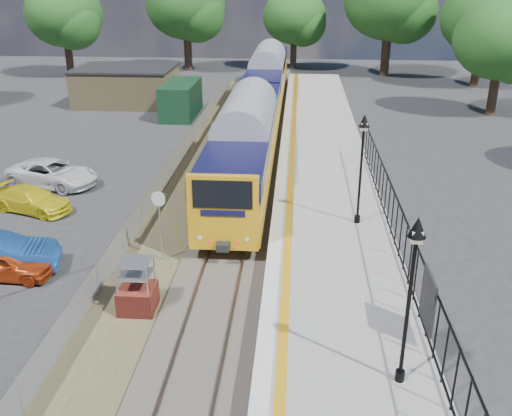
# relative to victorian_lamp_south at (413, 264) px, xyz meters

# --- Properties ---
(ground) EXTENTS (120.00, 120.00, 0.00)m
(ground) POSITION_rel_victorian_lamp_south_xyz_m (-5.50, 4.00, -4.30)
(ground) COLOR #2D2D30
(ground) RESTS_ON ground
(track_bed) EXTENTS (5.90, 80.00, 0.29)m
(track_bed) POSITION_rel_victorian_lamp_south_xyz_m (-5.97, 13.67, -4.21)
(track_bed) COLOR #473F38
(track_bed) RESTS_ON ground
(platform) EXTENTS (5.00, 70.00, 0.90)m
(platform) POSITION_rel_victorian_lamp_south_xyz_m (-1.30, 12.00, -3.85)
(platform) COLOR gray
(platform) RESTS_ON ground
(platform_edge) EXTENTS (0.90, 70.00, 0.01)m
(platform_edge) POSITION_rel_victorian_lamp_south_xyz_m (-3.36, 12.00, -3.39)
(platform_edge) COLOR silver
(platform_edge) RESTS_ON platform
(victorian_lamp_south) EXTENTS (0.44, 0.44, 4.60)m
(victorian_lamp_south) POSITION_rel_victorian_lamp_south_xyz_m (0.00, 0.00, 0.00)
(victorian_lamp_south) COLOR black
(victorian_lamp_south) RESTS_ON platform
(victorian_lamp_north) EXTENTS (0.44, 0.44, 4.60)m
(victorian_lamp_north) POSITION_rel_victorian_lamp_south_xyz_m (-0.20, 10.00, 0.00)
(victorian_lamp_north) COLOR black
(victorian_lamp_north) RESTS_ON platform
(palisade_fence) EXTENTS (0.12, 26.00, 2.00)m
(palisade_fence) POSITION_rel_victorian_lamp_south_xyz_m (1.05, 6.24, -2.46)
(palisade_fence) COLOR black
(palisade_fence) RESTS_ON platform
(wire_fence) EXTENTS (0.06, 52.00, 1.20)m
(wire_fence) POSITION_rel_victorian_lamp_south_xyz_m (-9.70, 16.00, -3.70)
(wire_fence) COLOR #999EA3
(wire_fence) RESTS_ON ground
(outbuilding) EXTENTS (10.80, 10.10, 3.12)m
(outbuilding) POSITION_rel_victorian_lamp_south_xyz_m (-16.41, 35.21, -2.78)
(outbuilding) COLOR #8E7B50
(outbuilding) RESTS_ON ground
(tree_line) EXTENTS (56.80, 43.80, 11.88)m
(tree_line) POSITION_rel_victorian_lamp_south_xyz_m (-4.10, 46.00, 2.31)
(tree_line) COLOR #332319
(tree_line) RESTS_ON ground
(train) EXTENTS (2.82, 40.83, 3.51)m
(train) POSITION_rel_victorian_lamp_south_xyz_m (-5.50, 27.82, -1.96)
(train) COLOR orange
(train) RESTS_ON ground
(brick_plinth) EXTENTS (1.19, 1.19, 1.92)m
(brick_plinth) POSITION_rel_victorian_lamp_south_xyz_m (-8.00, 4.06, -3.38)
(brick_plinth) COLOR maroon
(brick_plinth) RESTS_ON ground
(speed_sign) EXTENTS (0.58, 0.21, 2.97)m
(speed_sign) POSITION_rel_victorian_lamp_south_xyz_m (-8.00, 7.64, -2.26)
(speed_sign) COLOR #999EA3
(speed_sign) RESTS_ON ground
(car_red) EXTENTS (3.48, 1.53, 1.17)m
(car_red) POSITION_rel_victorian_lamp_south_xyz_m (-13.46, 5.94, -3.71)
(car_red) COLOR #AF3610
(car_red) RESTS_ON ground
(car_yellow) EXTENTS (4.31, 2.83, 1.16)m
(car_yellow) POSITION_rel_victorian_lamp_south_xyz_m (-15.33, 12.23, -3.72)
(car_yellow) COLOR yellow
(car_yellow) RESTS_ON ground
(car_white) EXTENTS (5.41, 3.64, 1.38)m
(car_white) POSITION_rel_victorian_lamp_south_xyz_m (-15.76, 15.74, -3.61)
(car_white) COLOR silver
(car_white) RESTS_ON ground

